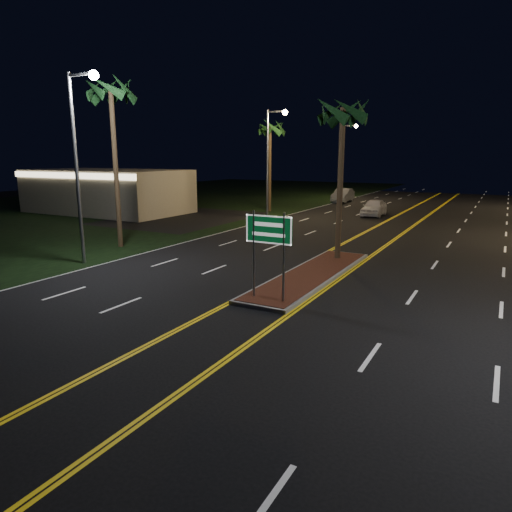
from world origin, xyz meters
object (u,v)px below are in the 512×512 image
Objects in this scene: streetlight_left_near at (80,147)px; palm_median at (343,112)px; palm_left_near at (111,92)px; car_far at (343,194)px; streetlight_left_far at (345,153)px; palm_left_far at (270,129)px; median_island at (311,275)px; highway_sign at (269,238)px; streetlight_left_mid at (272,151)px; car_near at (374,206)px; commercial_building at (107,191)px.

palm_median is (10.61, 6.50, 1.62)m from streetlight_left_near.
car_far is (3.00, 32.30, -7.78)m from palm_left_near.
streetlight_left_far reaches higher than palm_median.
median_island is at bearing -58.64° from palm_left_far.
streetlight_left_far is at bearing 82.22° from palm_left_far.
highway_sign is 0.36× the size of streetlight_left_mid.
car_far is (-9.50, 33.30, 0.82)m from median_island.
streetlight_left_mid is 17.01m from car_far.
palm_median is 1.59× the size of car_near.
streetlight_left_near is 1.02× the size of palm_left_far.
car_near is (7.56, 5.46, -4.79)m from streetlight_left_mid.
palm_left_far reaches higher than commercial_building.
streetlight_left_far reaches higher than median_island.
palm_median reaches higher than car_far.
streetlight_left_mid is 16.39m from palm_left_near.
palm_left_near reaches higher than highway_sign.
palm_median is 21.69m from palm_left_far.
streetlight_left_near is 1.08× the size of palm_median.
median_island is 1.14× the size of streetlight_left_far.
highway_sign is 0.59× the size of car_far.
palm_left_far reaches higher than median_island.
palm_left_far is at bearing 95.21° from streetlight_left_near.
highway_sign reaches higher than car_near.
highway_sign is 11.17m from streetlight_left_near.
palm_left_near is (-1.89, 4.00, 3.02)m from streetlight_left_near.
highway_sign reaches higher than car_far.
commercial_building is 2.87× the size of car_near.
car_far reaches higher than median_island.
streetlight_left_near reaches higher than car_far.
car_near is at bearing 96.54° from highway_sign.
palm_left_far is 1.63× the size of car_far.
palm_left_near is (-12.50, 5.20, 6.28)m from highway_sign.
commercial_building is 1.70× the size of palm_left_far.
palm_left_near is at bearing -98.14° from car_far.
palm_left_far reaches higher than highway_sign.
highway_sign is at bearing -90.00° from median_island.
palm_left_near is (-12.50, -2.50, 1.40)m from palm_median.
median_island is 0.68× the size of commercial_building.
car_far is (1.11, -3.70, -4.75)m from streetlight_left_far.
palm_median reaches higher than car_near.
streetlight_left_mid reaches higher than car_far.
streetlight_left_mid reaches higher than palm_left_far.
palm_left_near is 20.02m from palm_left_far.
streetlight_left_near is 40.00m from streetlight_left_far.
streetlight_left_near reaches higher than palm_left_far.
palm_left_far reaches higher than car_near.
streetlight_left_mid is at bearing 128.17° from palm_median.
commercial_building is 28.75m from streetlight_left_far.
palm_left_far is 14.45m from car_far.
car_far is (-6.44, 10.83, 0.03)m from car_near.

